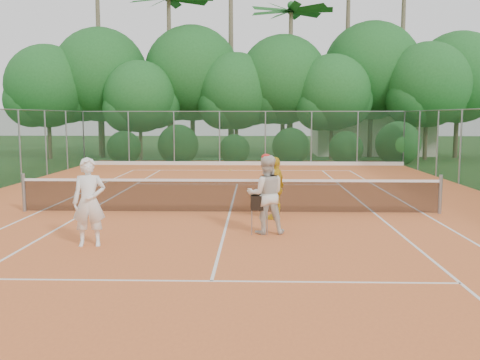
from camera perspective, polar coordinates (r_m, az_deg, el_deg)
name	(u,v)px	position (r m, az deg, el deg)	size (l,w,h in m)	color
ground	(230,213)	(15.29, -1.10, -3.56)	(120.00, 120.00, 0.00)	#1F4719
clay_court	(230,213)	(15.29, -1.10, -3.52)	(18.00, 36.00, 0.02)	orange
club_building	(370,134)	(39.91, 13.66, 4.84)	(8.00, 5.00, 3.00)	beige
tennis_net	(230,195)	(15.20, -1.10, -1.58)	(11.97, 0.10, 1.10)	gray
player_white	(89,202)	(11.69, -15.79, -2.28)	(0.68, 0.45, 1.88)	white
player_center_grp	(266,194)	(12.47, 2.79, -1.53)	(0.95, 0.77, 1.87)	silver
player_yellow	(275,188)	(14.26, 3.79, -0.86)	(0.98, 0.41, 1.66)	gold
ball_hopper	(260,203)	(12.47, 2.10, -2.45)	(0.40, 0.40, 0.92)	gray
stray_ball_a	(276,171)	(26.46, 3.91, 0.95)	(0.07, 0.07, 0.07)	yellow
stray_ball_b	(230,170)	(27.01, -1.08, 1.09)	(0.07, 0.07, 0.07)	#B4CA2F
stray_ball_c	(272,170)	(26.85, 3.39, 1.04)	(0.07, 0.07, 0.07)	#C8EB36
court_markings	(230,212)	(15.29, -1.10, -3.47)	(11.03, 23.83, 0.01)	white
fence_back	(242,138)	(30.06, 0.26, 4.48)	(18.07, 0.07, 3.00)	#19381E
tropical_treeline	(266,80)	(35.33, 2.84, 10.65)	(32.10, 8.49, 15.03)	brown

